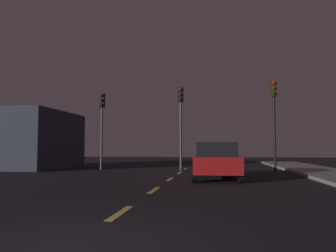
{
  "coord_description": "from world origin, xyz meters",
  "views": [
    {
      "loc": [
        1.96,
        -4.13,
        1.32
      ],
      "look_at": [
        -0.89,
        15.76,
        2.68
      ],
      "focal_mm": 35.62,
      "sensor_mm": 36.0,
      "label": 1
    }
  ],
  "objects": [
    {
      "name": "storefront_left",
      "position": [
        -10.85,
        16.84,
        1.9
      ],
      "size": [
        5.7,
        6.83,
        3.79
      ],
      "primitive_type": "cube",
      "color": "#333847",
      "rests_on": "ground_plane"
    },
    {
      "name": "lane_stripe_third",
      "position": [
        0.0,
        6.4,
        0.0
      ],
      "size": [
        0.16,
        1.6,
        0.01
      ],
      "primitive_type": "cube",
      "color": "#EACC4C",
      "rests_on": "ground_plane"
    },
    {
      "name": "lane_stripe_fourth",
      "position": [
        0.0,
        10.2,
        0.0
      ],
      "size": [
        0.16,
        1.6,
        0.01
      ],
      "primitive_type": "cube",
      "color": "#EACC4C",
      "rests_on": "ground_plane"
    },
    {
      "name": "car_stopped_ahead",
      "position": [
        1.98,
        10.56,
        0.8
      ],
      "size": [
        2.1,
        4.45,
        1.58
      ],
      "color": "#B21919",
      "rests_on": "ground_plane"
    },
    {
      "name": "traffic_signal_right",
      "position": [
        5.32,
        15.7,
        3.66
      ],
      "size": [
        0.32,
        0.38,
        5.25
      ],
      "color": "black",
      "rests_on": "ground_plane"
    },
    {
      "name": "lane_stripe_fifth",
      "position": [
        0.0,
        14.0,
        0.0
      ],
      "size": [
        0.16,
        1.6,
        0.01
      ],
      "primitive_type": "cube",
      "color": "#EACC4C",
      "rests_on": "ground_plane"
    },
    {
      "name": "traffic_signal_left",
      "position": [
        -5.06,
        15.7,
        3.35
      ],
      "size": [
        0.32,
        0.38,
        4.76
      ],
      "color": "#4C4C51",
      "rests_on": "ground_plane"
    },
    {
      "name": "ground_plane",
      "position": [
        0.0,
        7.0,
        0.0
      ],
      "size": [
        80.0,
        80.0,
        0.0
      ],
      "primitive_type": "plane",
      "color": "black"
    },
    {
      "name": "lane_stripe_sixth",
      "position": [
        0.0,
        17.8,
        0.0
      ],
      "size": [
        0.16,
        1.6,
        0.01
      ],
      "primitive_type": "cube",
      "color": "#EACC4C",
      "rests_on": "ground_plane"
    },
    {
      "name": "traffic_signal_center",
      "position": [
        -0.11,
        15.7,
        3.51
      ],
      "size": [
        0.32,
        0.38,
        5.02
      ],
      "color": "#4C4C51",
      "rests_on": "ground_plane"
    },
    {
      "name": "lane_stripe_second",
      "position": [
        0.0,
        2.6,
        0.0
      ],
      "size": [
        0.16,
        1.6,
        0.01
      ],
      "primitive_type": "cube",
      "color": "#EACC4C",
      "rests_on": "ground_plane"
    }
  ]
}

